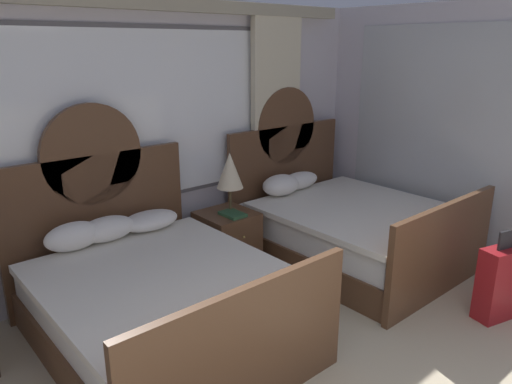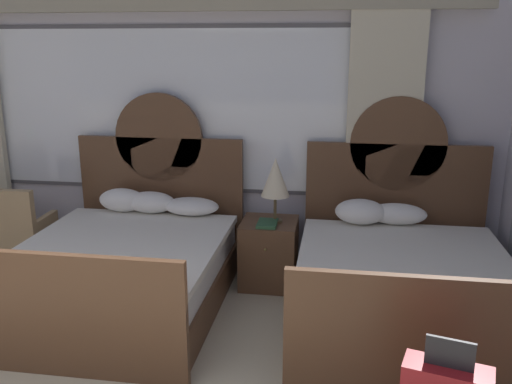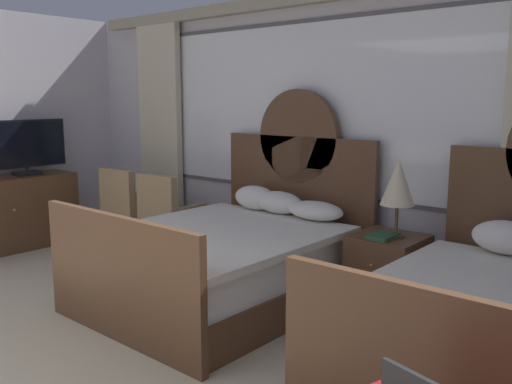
% 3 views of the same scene
% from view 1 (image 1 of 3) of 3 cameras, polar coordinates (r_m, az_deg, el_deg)
% --- Properties ---
extents(wall_back_window, '(6.62, 0.22, 2.70)m').
position_cam_1_polar(wall_back_window, '(4.56, -18.76, 5.52)').
color(wall_back_window, silver).
rests_on(wall_back_window, ground_plane).
extents(bed_near_window, '(1.71, 2.15, 1.80)m').
position_cam_1_polar(bed_near_window, '(3.94, -11.82, -12.11)').
color(bed_near_window, brown).
rests_on(bed_near_window, ground_plane).
extents(bed_near_mirror, '(1.71, 2.15, 1.80)m').
position_cam_1_polar(bed_near_mirror, '(5.34, 10.76, -4.07)').
color(bed_near_mirror, brown).
rests_on(bed_near_mirror, ground_plane).
extents(nightstand_between_beds, '(0.53, 0.55, 0.64)m').
position_cam_1_polar(nightstand_between_beds, '(5.00, -3.44, -5.91)').
color(nightstand_between_beds, brown).
rests_on(nightstand_between_beds, ground_plane).
extents(table_lamp_on_nightstand, '(0.27, 0.27, 0.62)m').
position_cam_1_polar(table_lamp_on_nightstand, '(4.80, -3.12, 2.49)').
color(table_lamp_on_nightstand, brown).
rests_on(table_lamp_on_nightstand, nightstand_between_beds).
extents(book_on_nightstand, '(0.18, 0.26, 0.03)m').
position_cam_1_polar(book_on_nightstand, '(4.80, -2.79, -2.64)').
color(book_on_nightstand, '#285133').
rests_on(book_on_nightstand, nightstand_between_beds).
extents(suitcase_on_floor, '(0.49, 0.30, 0.81)m').
position_cam_1_polar(suitcase_on_floor, '(4.68, 27.14, -9.49)').
color(suitcase_on_floor, maroon).
rests_on(suitcase_on_floor, ground_plane).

